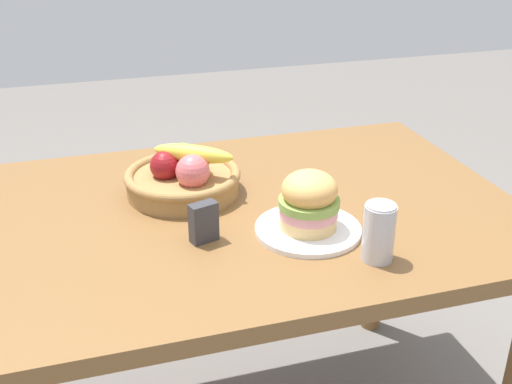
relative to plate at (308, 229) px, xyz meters
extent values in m
cube|color=brown|center=(-0.15, 0.16, -0.03)|extent=(1.40, 0.90, 0.04)
cylinder|color=brown|center=(0.47, 0.53, -0.40)|extent=(0.07, 0.07, 0.71)
cylinder|color=white|center=(0.00, 0.00, 0.00)|extent=(0.24, 0.24, 0.01)
cylinder|color=#E5BC75|center=(0.00, 0.00, 0.02)|extent=(0.13, 0.13, 0.03)
cylinder|color=pink|center=(0.00, 0.00, 0.05)|extent=(0.13, 0.13, 0.02)
cylinder|color=#84A84C|center=(0.00, 0.00, 0.07)|extent=(0.14, 0.14, 0.02)
ellipsoid|color=#EAAD5D|center=(0.00, 0.00, 0.10)|extent=(0.12, 0.12, 0.08)
cylinder|color=silver|center=(0.10, -0.15, 0.05)|extent=(0.07, 0.07, 0.12)
cylinder|color=silver|center=(0.10, -0.15, 0.12)|extent=(0.06, 0.06, 0.00)
cylinder|color=#9E7542|center=(-0.23, 0.28, 0.02)|extent=(0.28, 0.28, 0.05)
torus|color=#9E7542|center=(-0.23, 0.28, 0.04)|extent=(0.29, 0.29, 0.02)
sphere|color=red|center=(-0.20, 0.27, 0.07)|extent=(0.08, 0.08, 0.08)
sphere|color=#6BAD38|center=(-0.22, 0.33, 0.07)|extent=(0.07, 0.07, 0.07)
sphere|color=maroon|center=(-0.27, 0.28, 0.07)|extent=(0.07, 0.07, 0.07)
sphere|color=#D16066|center=(-0.21, 0.22, 0.07)|extent=(0.08, 0.08, 0.08)
ellipsoid|color=yellow|center=(-0.20, 0.26, 0.10)|extent=(0.20, 0.16, 0.06)
cube|color=#333338|center=(-0.23, 0.03, 0.04)|extent=(0.07, 0.05, 0.09)
camera|label=1|loc=(-0.46, -1.14, 0.68)|focal=44.11mm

